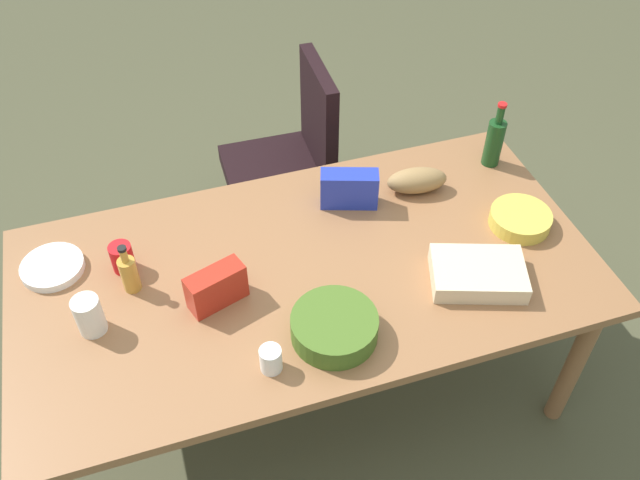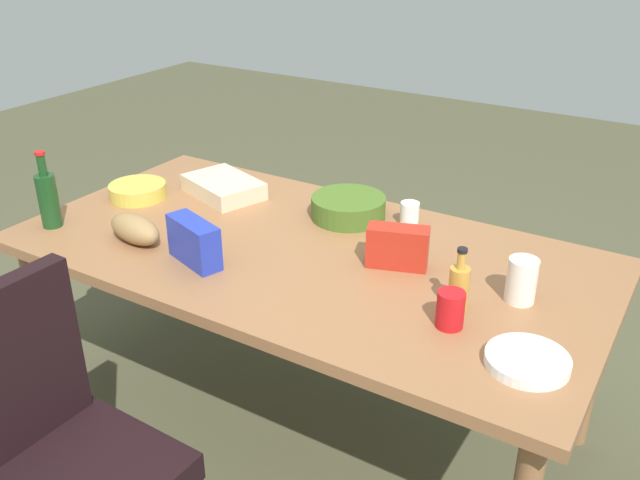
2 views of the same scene
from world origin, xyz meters
TOP-DOWN VIEW (x-y plane):
  - ground_plane at (0.00, 0.00)m, footprint 10.00×10.00m
  - conference_table at (0.00, 0.00)m, footprint 2.06×1.06m
  - office_chair at (0.19, 0.95)m, footprint 0.56×0.56m
  - chip_bag_blue at (0.26, 0.28)m, footprint 0.23×0.15m
  - dressing_bottle at (-0.60, 0.10)m, footprint 0.07×0.07m
  - wine_bottle at (0.90, 0.33)m, footprint 0.08×0.08m
  - sheet_cake at (0.55, -0.24)m, footprint 0.37×0.31m
  - chip_bag_red at (-0.33, -0.05)m, footprint 0.22×0.14m
  - paper_cup at (-0.23, -0.37)m, footprint 0.08×0.08m
  - red_solo_cup at (-0.61, 0.20)m, footprint 0.08×0.08m
  - salad_bowl at (0.00, -0.31)m, footprint 0.33×0.33m
  - bread_loaf at (0.54, 0.27)m, footprint 0.25×0.15m
  - chip_bowl at (0.83, -0.03)m, footprint 0.28×0.28m
  - mayo_jar at (-0.74, -0.04)m, footprint 0.09×0.09m
  - paper_plate_stack at (-0.86, 0.27)m, footprint 0.27×0.27m

SIDE VIEW (x-z plane):
  - ground_plane at x=0.00m, z-range 0.00..0.00m
  - office_chair at x=0.19m, z-range -0.12..0.85m
  - conference_table at x=0.00m, z-range 0.31..1.07m
  - paper_plate_stack at x=-0.86m, z-range 0.76..0.79m
  - chip_bowl at x=0.83m, z-range 0.76..0.82m
  - sheet_cake at x=0.55m, z-range 0.76..0.83m
  - salad_bowl at x=0.00m, z-range 0.76..0.84m
  - paper_cup at x=-0.23m, z-range 0.76..0.85m
  - bread_loaf at x=0.54m, z-range 0.76..0.86m
  - red_solo_cup at x=-0.61m, z-range 0.76..0.87m
  - chip_bag_red at x=-0.33m, z-range 0.76..0.90m
  - mayo_jar at x=-0.74m, z-range 0.76..0.90m
  - chip_bag_blue at x=0.26m, z-range 0.76..0.91m
  - dressing_bottle at x=-0.60m, z-range 0.74..0.94m
  - wine_bottle at x=0.90m, z-range 0.73..1.02m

